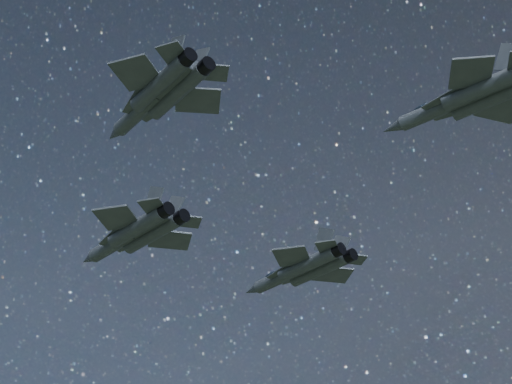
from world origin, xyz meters
The scene contains 4 objects.
jet_lead centered at (-17.96, 6.44, 144.61)m, with size 19.43×13.31×4.88m.
jet_left centered at (-3.20, 18.99, 141.09)m, with size 17.40×11.92×4.37m.
jet_right centered at (4.16, -15.71, 140.69)m, with size 15.06×10.09×3.81m.
jet_slot centered at (24.95, 0.21, 141.61)m, with size 15.56×10.97×3.93m.
Camera 1 is at (41.48, -57.02, 97.22)m, focal length 60.00 mm.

